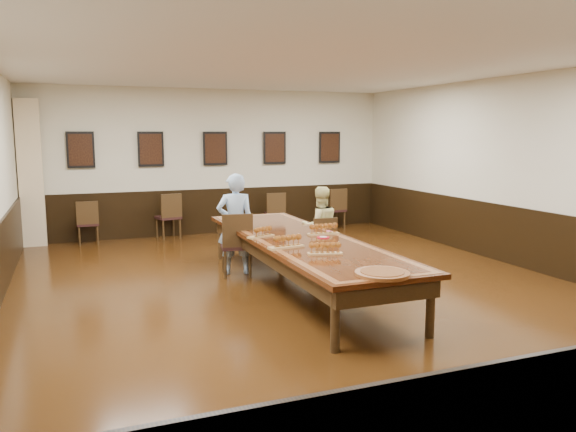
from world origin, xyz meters
name	(u,v)px	position (x,y,z in m)	size (l,w,h in m)	color
floor	(301,290)	(0.00, 0.00, -0.01)	(8.00, 10.00, 0.02)	black
ceiling	(301,61)	(0.00, 0.00, 3.21)	(8.00, 10.00, 0.02)	white
wall_back	(215,162)	(0.00, 5.01, 1.60)	(8.00, 0.02, 3.20)	beige
wall_right	(523,172)	(4.01, 0.00, 1.60)	(0.02, 10.00, 3.20)	beige
chair_man	(236,244)	(-0.64, 1.11, 0.51)	(0.47, 0.52, 1.01)	black
chair_woman	(322,242)	(0.82, 1.07, 0.43)	(0.41, 0.44, 0.87)	black
spare_chair_a	(88,222)	(-2.75, 4.64, 0.45)	(0.42, 0.46, 0.89)	black
spare_chair_b	(168,216)	(-1.12, 4.69, 0.49)	(0.46, 0.50, 0.98)	black
spare_chair_c	(275,212)	(1.26, 4.56, 0.46)	(0.43, 0.47, 0.92)	black
spare_chair_d	(334,208)	(2.73, 4.51, 0.48)	(0.45, 0.49, 0.96)	black
person_man	(235,224)	(-0.62, 1.22, 0.81)	(0.59, 0.39, 1.61)	#5089C8
person_woman	(320,227)	(0.83, 1.16, 0.68)	(0.67, 0.52, 1.36)	#EEE695
pink_phone	(330,232)	(0.60, 0.30, 0.76)	(0.07, 0.14, 0.01)	#E84D89
curtain	(31,174)	(-3.75, 4.82, 1.45)	(0.45, 0.18, 2.90)	beige
wainscoting	(301,255)	(0.00, 0.00, 0.50)	(8.00, 10.00, 1.00)	black
conference_table	(301,248)	(0.00, 0.00, 0.61)	(1.40, 5.00, 0.76)	black
posters	(215,148)	(0.00, 4.94, 1.90)	(6.14, 0.04, 0.74)	black
flight_a	(261,232)	(-0.51, 0.25, 0.82)	(0.43, 0.26, 0.16)	#A37A44
flight_b	(323,229)	(0.41, 0.11, 0.83)	(0.47, 0.15, 0.18)	#A37A44
flight_c	(286,242)	(-0.45, -0.59, 0.83)	(0.50, 0.21, 0.18)	#A37A44
flight_d	(325,249)	(-0.15, -1.14, 0.82)	(0.44, 0.23, 0.16)	#A37A44
red_plate_grp	(323,237)	(0.30, -0.12, 0.76)	(0.18, 0.18, 0.02)	red
carved_platter	(382,273)	(-0.02, -2.28, 0.77)	(0.69, 0.69, 0.05)	#5F2E13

